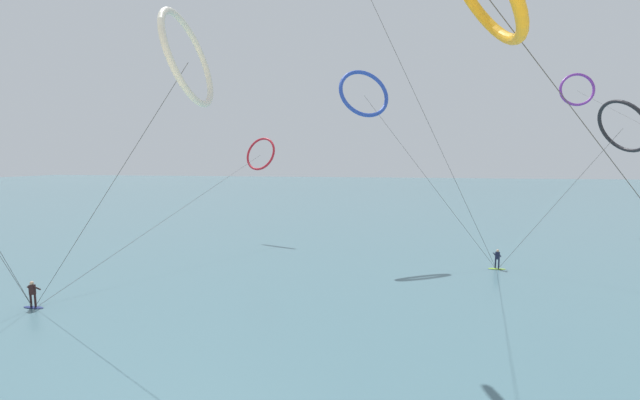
# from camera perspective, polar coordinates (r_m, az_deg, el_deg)

# --- Properties ---
(sea_water) EXTENTS (400.00, 200.00, 0.08)m
(sea_water) POSITION_cam_1_polar(r_m,az_deg,el_deg) (108.84, 8.16, 0.93)
(sea_water) COLOR #476B75
(sea_water) RESTS_ON ground
(surfer_lime) EXTENTS (1.40, 0.72, 1.70)m
(surfer_lime) POSITION_cam_1_polar(r_m,az_deg,el_deg) (36.69, 24.34, -8.02)
(surfer_lime) COLOR #8CC62D
(surfer_lime) RESTS_ON ground
(surfer_navy) EXTENTS (1.40, 0.61, 1.70)m
(surfer_navy) POSITION_cam_1_polar(r_m,az_deg,el_deg) (30.89, -36.24, -11.21)
(surfer_navy) COLOR navy
(surfer_navy) RESTS_ON ground
(kite_ivory) EXTENTS (13.62, 5.36, 16.04)m
(kite_ivory) POSITION_cam_1_polar(r_m,az_deg,el_deg) (19.86, -18.62, 18.79)
(kite_ivory) COLOR silver
(kite_ivory) RESTS_ON ground
(kite_violet) EXTENTS (4.58, 47.54, 21.00)m
(kite_violet) POSITION_cam_1_polar(r_m,az_deg,el_deg) (64.96, 33.30, 13.24)
(kite_violet) COLOR purple
(kite_violet) RESTS_ON ground
(kite_charcoal) EXTENTS (9.83, 4.84, 13.78)m
(kite_charcoal) POSITION_cam_1_polar(r_m,az_deg,el_deg) (37.60, 37.73, 8.44)
(kite_charcoal) COLOR black
(kite_charcoal) RESTS_ON ground
(kite_crimson) EXTENTS (8.89, 25.53, 11.94)m
(kite_crimson) POSITION_cam_1_polar(r_m,az_deg,el_deg) (46.62, -8.66, 6.62)
(kite_crimson) COLOR red
(kite_crimson) RESTS_ON ground
(kite_cobalt) EXTENTS (14.48, 6.03, 18.00)m
(kite_cobalt) POSITION_cam_1_polar(r_m,az_deg,el_deg) (38.89, 6.41, 15.13)
(kite_cobalt) COLOR #2647B7
(kite_cobalt) RESTS_ON ground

